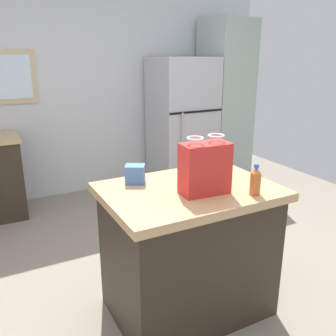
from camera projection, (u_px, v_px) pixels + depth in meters
name	position (u px, v px, depth m)	size (l,w,h in m)	color
ground	(186.00, 289.00, 2.86)	(6.11, 6.11, 0.00)	gray
back_wall	(83.00, 86.00, 4.59)	(5.02, 0.13, 2.70)	silver
kitchen_island	(188.00, 250.00, 2.53)	(1.12, 0.81, 0.92)	#33281E
refrigerator	(182.00, 123.00, 4.91)	(0.77, 0.74, 1.71)	#B7B7BC
tall_cabinet	(224.00, 102.00, 5.14)	(0.56, 0.67, 2.18)	#9EB2A8
shopping_bag	(205.00, 168.00, 2.25)	(0.31, 0.18, 0.36)	red
small_box	(135.00, 174.00, 2.45)	(0.13, 0.10, 0.13)	#4775B7
bottle	(255.00, 181.00, 2.25)	(0.07, 0.07, 0.20)	#C66633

